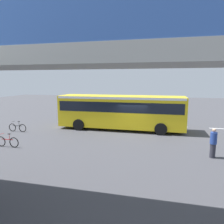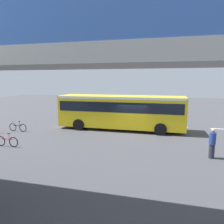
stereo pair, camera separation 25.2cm
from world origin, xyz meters
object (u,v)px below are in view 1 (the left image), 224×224
(pedestrian, at_px, (213,143))
(bicycle_red, at_px, (7,142))
(bicycle_black, at_px, (17,128))
(traffic_sign, at_px, (131,106))
(city_bus, at_px, (121,109))

(pedestrian, bearing_deg, bicycle_red, 4.83)
(bicycle_red, height_order, bicycle_black, same)
(traffic_sign, bearing_deg, bicycle_red, 52.21)
(bicycle_red, relative_size, pedestrian, 0.99)
(bicycle_black, bearing_deg, traffic_sign, -149.94)
(traffic_sign, bearing_deg, bicycle_black, 30.06)
(bicycle_red, xyz_separation_m, bicycle_black, (2.21, -3.88, 0.00))
(city_bus, distance_m, bicycle_red, 9.68)
(bicycle_red, height_order, pedestrian, pedestrian)
(city_bus, distance_m, traffic_sign, 2.53)
(pedestrian, bearing_deg, traffic_sign, -53.56)
(city_bus, relative_size, bicycle_red, 6.52)
(city_bus, xyz_separation_m, pedestrian, (-6.71, 5.77, -1.00))
(city_bus, height_order, traffic_sign, city_bus)
(bicycle_black, height_order, traffic_sign, traffic_sign)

